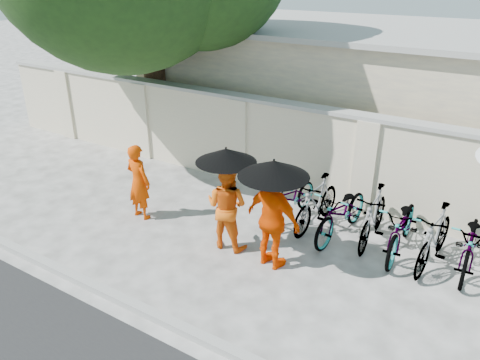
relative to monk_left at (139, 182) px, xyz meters
The scene contains 16 objects.
ground 2.00m from the monk_left, 16.15° to the right, with size 80.00×80.00×0.00m, color silver.
kerb 2.92m from the monk_left, 51.40° to the right, with size 40.00×0.16×0.12m, color #999994.
compound_wall 3.86m from the monk_left, 44.19° to the left, with size 20.00×0.30×2.00m, color beige.
building_behind 7.55m from the monk_left, 59.87° to the left, with size 14.00×6.00×3.20m, color beige.
monk_left is the anchor object (origin of this frame).
monk_center 2.11m from the monk_left, ahead, with size 0.80×0.62×1.64m, color #E55D0E.
parasol_center 2.40m from the monk_left, ahead, with size 1.05×1.05×1.02m.
monk_right 3.12m from the monk_left, ahead, with size 1.05×0.44×1.79m, color #ED4600.
parasol_right 3.32m from the monk_left, ahead, with size 1.15×1.15×0.97m.
bike_0 3.08m from the monk_left, 30.47° to the left, with size 0.62×1.77×0.93m, color #9F9F9F.
bike_1 3.56m from the monk_left, 25.71° to the left, with size 0.49×1.73×1.04m, color #9F9F9F.
bike_2 4.04m from the monk_left, 21.21° to the left, with size 0.67×1.91×1.01m, color #9F9F9F.
bike_3 4.60m from the monk_left, 20.18° to the left, with size 0.50×1.75×1.05m, color #9F9F9F.
bike_4 5.10m from the monk_left, 17.10° to the left, with size 0.67×1.93×1.01m, color #9F9F9F.
bike_5 5.61m from the monk_left, 14.43° to the left, with size 0.50×1.77×1.06m, color #9F9F9F.
bike_6 6.20m from the monk_left, 14.78° to the left, with size 0.65×1.88×0.99m, color #9F9F9F.
Camera 1 is at (4.48, -5.61, 4.72)m, focal length 35.00 mm.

